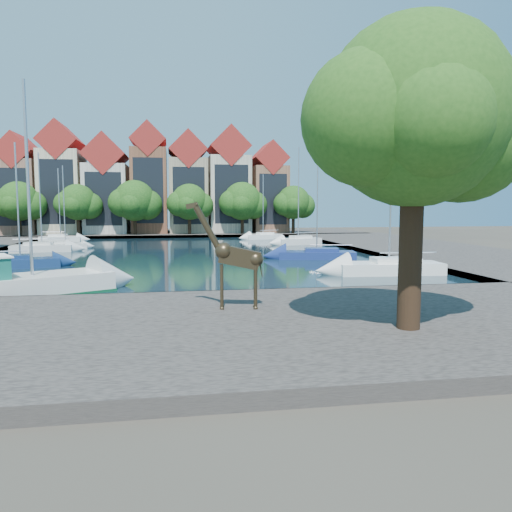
{
  "coord_description": "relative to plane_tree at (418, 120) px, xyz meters",
  "views": [
    {
      "loc": [
        -0.63,
        -25.04,
        4.8
      ],
      "look_at": [
        3.29,
        -1.8,
        2.4
      ],
      "focal_mm": 35.0,
      "sensor_mm": 36.0,
      "label": 1
    }
  ],
  "objects": [
    {
      "name": "sailboat_left_c",
      "position": [
        -21.37,
        37.67,
        -7.04
      ],
      "size": [
        5.99,
        2.34,
        10.0
      ],
      "color": "silver",
      "rests_on": "water_basin"
    },
    {
      "name": "water_basin",
      "position": [
        -7.62,
        33.01,
        -7.63
      ],
      "size": [
        38.0,
        50.0,
        0.08
      ],
      "primitive_type": "cube",
      "color": "black",
      "rests_on": "ground"
    },
    {
      "name": "townhouse_west_end",
      "position": [
        -30.62,
        64.99,
        -0.31
      ],
      "size": [
        5.44,
        9.18,
        14.93
      ],
      "color": "#8D614D",
      "rests_on": "far_quay"
    },
    {
      "name": "sailboat_left_e",
      "position": [
        -22.62,
        52.29,
        -7.04
      ],
      "size": [
        5.15,
        1.85,
        9.48
      ],
      "color": "silver",
      "rests_on": "water_basin"
    },
    {
      "name": "sailboat_right_b",
      "position": [
        4.38,
        26.42,
        -7.07
      ],
      "size": [
        7.02,
        3.63,
        11.56
      ],
      "color": "navy",
      "rests_on": "water_basin"
    },
    {
      "name": "motorsailer",
      "position": [
        -16.93,
        10.84,
        -6.74
      ],
      "size": [
        10.53,
        7.54,
        11.1
      ],
      "color": "silver",
      "rests_on": "water_basin"
    },
    {
      "name": "townhouse_west_inner",
      "position": [
        -18.12,
        64.99,
        -0.32
      ],
      "size": [
        6.43,
        9.18,
        15.15
      ],
      "color": "beige",
      "rests_on": "far_quay"
    },
    {
      "name": "townhouse_east_inner",
      "position": [
        -5.62,
        64.99,
        0.06
      ],
      "size": [
        5.94,
        9.18,
        15.79
      ],
      "color": "tan",
      "rests_on": "far_quay"
    },
    {
      "name": "far_quay",
      "position": [
        -7.62,
        65.01,
        -7.42
      ],
      "size": [
        60.0,
        16.0,
        0.5
      ],
      "primitive_type": "cube",
      "color": "#4A4540",
      "rests_on": "ground"
    },
    {
      "name": "near_quay",
      "position": [
        -7.62,
        2.01,
        -7.42
      ],
      "size": [
        50.0,
        14.0,
        0.5
      ],
      "primitive_type": "cube",
      "color": "#4A4540",
      "rests_on": "ground"
    },
    {
      "name": "townhouse_west_mid",
      "position": [
        -24.62,
        64.99,
        0.56
      ],
      "size": [
        5.94,
        9.18,
        16.79
      ],
      "color": "beige",
      "rests_on": "far_quay"
    },
    {
      "name": "plane_tree",
      "position": [
        0.0,
        0.0,
        0.0
      ],
      "size": [
        8.32,
        6.4,
        10.62
      ],
      "color": "#332114",
      "rests_on": "near_quay"
    },
    {
      "name": "townhouse_center",
      "position": [
        -11.62,
        64.99,
        0.69
      ],
      "size": [
        5.44,
        9.18,
        16.93
      ],
      "color": "brown",
      "rests_on": "far_quay"
    },
    {
      "name": "townhouse_east_end",
      "position": [
        7.38,
        64.99,
        -0.56
      ],
      "size": [
        5.44,
        9.18,
        14.43
      ],
      "color": "#8A5B42",
      "rests_on": "far_quay"
    },
    {
      "name": "far_tree_mid_west",
      "position": [
        -13.51,
        59.5,
        -2.38
      ],
      "size": [
        7.8,
        6.0,
        8.0
      ],
      "color": "#332114",
      "rests_on": "far_quay"
    },
    {
      "name": "sailboat_left_b",
      "position": [
        -19.62,
        23.92,
        -7.05
      ],
      "size": [
        5.87,
        3.33,
        9.37
      ],
      "color": "navy",
      "rests_on": "water_basin"
    },
    {
      "name": "far_tree_west",
      "position": [
        -21.52,
        59.5,
        -2.6
      ],
      "size": [
        6.76,
        5.2,
        7.36
      ],
      "color": "#332114",
      "rests_on": "far_quay"
    },
    {
      "name": "giraffe_statue",
      "position": [
        -5.74,
        4.4,
        -4.99
      ],
      "size": [
        3.11,
        0.69,
        4.43
      ],
      "color": "#352A1A",
      "rests_on": "near_quay"
    },
    {
      "name": "sailboat_right_a",
      "position": [
        6.49,
        16.09,
        -6.99
      ],
      "size": [
        7.33,
        3.02,
        10.8
      ],
      "color": "white",
      "rests_on": "water_basin"
    },
    {
      "name": "far_tree_far_east",
      "position": [
        10.48,
        59.5,
        -2.6
      ],
      "size": [
        6.76,
        5.2,
        7.36
      ],
      "color": "#332114",
      "rests_on": "far_quay"
    },
    {
      "name": "right_quay",
      "position": [
        17.38,
        33.01,
        -7.42
      ],
      "size": [
        14.0,
        52.0,
        0.5
      ],
      "primitive_type": "cube",
      "color": "#4A4540",
      "rests_on": "ground"
    },
    {
      "name": "sailboat_right_c",
      "position": [
        6.83,
        42.57,
        -6.98
      ],
      "size": [
        5.97,
        3.62,
        11.62
      ],
      "color": "silver",
      "rests_on": "water_basin"
    },
    {
      "name": "far_tree_far_west",
      "position": [
        -29.51,
        59.5,
        -2.49
      ],
      "size": [
        7.28,
        5.6,
        7.68
      ],
      "color": "#332114",
      "rests_on": "far_quay"
    },
    {
      "name": "sailboat_right_d",
      "position": [
        4.38,
        52.79,
        -7.08
      ],
      "size": [
        5.51,
        3.19,
        9.0
      ],
      "color": "white",
      "rests_on": "water_basin"
    },
    {
      "name": "sailboat_left_d",
      "position": [
        -19.62,
        40.3,
        -7.09
      ],
      "size": [
        4.48,
        2.88,
        8.95
      ],
      "color": "silver",
      "rests_on": "water_basin"
    },
    {
      "name": "townhouse_east_mid",
      "position": [
        0.88,
        64.99,
        0.43
      ],
      "size": [
        6.43,
        9.18,
        16.65
      ],
      "color": "beige",
      "rests_on": "far_quay"
    },
    {
      "name": "ground",
      "position": [
        -7.62,
        9.01,
        -7.67
      ],
      "size": [
        160.0,
        160.0,
        0.0
      ],
      "primitive_type": "plane",
      "color": "#38332B",
      "rests_on": "ground"
    },
    {
      "name": "far_tree_mid_east",
      "position": [
        -5.52,
        59.5,
        -2.54
      ],
      "size": [
        7.02,
        5.4,
        7.52
      ],
      "color": "#332114",
      "rests_on": "far_quay"
    },
    {
      "name": "far_tree_east",
      "position": [
        2.49,
        59.5,
        -2.43
      ],
      "size": [
        7.54,
        5.8,
        7.84
      ],
      "color": "#332114",
      "rests_on": "far_quay"
    }
  ]
}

